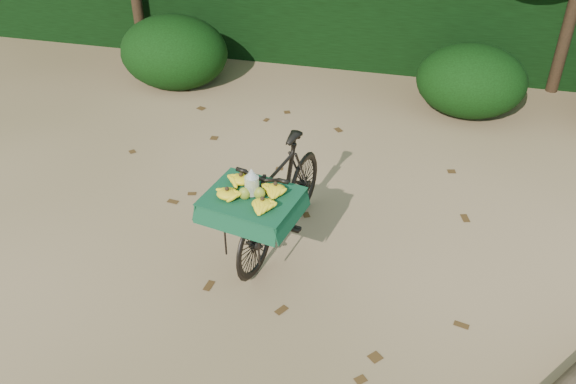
# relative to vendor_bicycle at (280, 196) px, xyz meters

# --- Properties ---
(ground) EXTENTS (80.00, 80.00, 0.00)m
(ground) POSITION_rel_vendor_bicycle_xyz_m (0.39, -0.78, -0.58)
(ground) COLOR tan
(ground) RESTS_ON ground
(vendor_bicycle) EXTENTS (1.03, 1.98, 1.15)m
(vendor_bicycle) POSITION_rel_vendor_bicycle_xyz_m (0.00, 0.00, 0.00)
(vendor_bicycle) COLOR black
(vendor_bicycle) RESTS_ON ground
(hedge_backdrop) EXTENTS (26.00, 1.80, 1.80)m
(hedge_backdrop) POSITION_rel_vendor_bicycle_xyz_m (0.39, 5.52, 0.32)
(hedge_backdrop) COLOR black
(hedge_backdrop) RESTS_ON ground
(bush_clumps) EXTENTS (8.80, 1.70, 0.90)m
(bush_clumps) POSITION_rel_vendor_bicycle_xyz_m (0.89, 3.52, -0.13)
(bush_clumps) COLOR black
(bush_clumps) RESTS_ON ground
(leaf_litter) EXTENTS (7.00, 7.30, 0.01)m
(leaf_litter) POSITION_rel_vendor_bicycle_xyz_m (0.39, -0.13, -0.58)
(leaf_litter) COLOR #472C13
(leaf_litter) RESTS_ON ground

